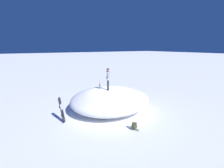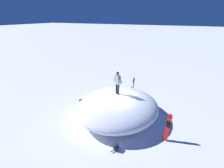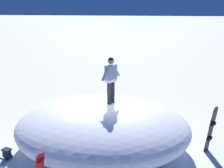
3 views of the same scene
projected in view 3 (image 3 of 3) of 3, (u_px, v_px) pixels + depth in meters
name	position (u px, v px, depth m)	size (l,w,h in m)	color
ground	(105.00, 145.00, 10.58)	(240.00, 240.00, 0.00)	white
snow_mound	(103.00, 127.00, 10.16)	(6.04, 5.46, 1.64)	white
snowboarder_standing	(111.00, 77.00, 9.81)	(0.54, 0.90, 1.60)	black
snowboard_secondary_upright	(211.00, 128.00, 9.86)	(0.37, 0.37, 1.70)	black
backpack_near	(7.00, 154.00, 9.56)	(0.52, 0.36, 0.38)	#1E2333
backpack_far	(123.00, 110.00, 13.46)	(0.47, 0.46, 0.47)	#383D23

